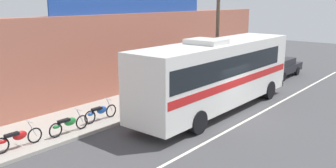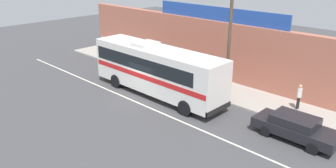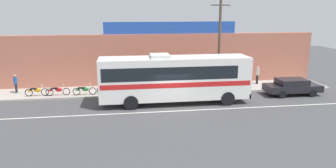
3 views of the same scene
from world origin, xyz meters
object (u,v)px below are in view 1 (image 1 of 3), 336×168
Objects in this scene: parked_car at (279,67)px; utility_pole at (218,23)px; motorcycle_blue at (68,124)px; motorcycle_orange at (18,138)px; intercity_bus at (217,71)px; motorcycle_red at (100,112)px; pedestrian_far_right at (226,59)px; pedestrian_by_curb at (164,80)px.

utility_pole is (-5.90, 1.83, 3.44)m from parked_car.
motorcycle_orange is at bearing 176.04° from motorcycle_blue.
intercity_bus is 6.12m from motorcycle_red.
pedestrian_far_right is 8.64m from pedestrian_by_curb.
utility_pole is 13.93m from motorcycle_orange.
motorcycle_orange and motorcycle_blue have the same top height.
motorcycle_blue is at bearing -173.73° from pedestrian_far_right.
parked_car is at bearing -15.31° from pedestrian_by_curb.
pedestrian_far_right is at bearing 111.60° from parked_car.
intercity_bus is 2.45× the size of parked_car.
motorcycle_blue is 1.92m from motorcycle_red.
parked_car is 0.59× the size of utility_pole.
utility_pole is 5.69m from pedestrian_far_right.
parked_car reaches higher than motorcycle_red.
utility_pole is at bearing 31.93° from intercity_bus.
pedestrian_by_curb is at bearing 167.50° from utility_pole.
utility_pole is 4.17× the size of motorcycle_red.
pedestrian_far_right is 1.06× the size of pedestrian_by_curb.
pedestrian_far_right is (4.44, 1.85, -3.04)m from utility_pole.
intercity_bus reaches higher than motorcycle_orange.
intercity_bus is 5.78× the size of motorcycle_orange.
motorcycle_red is at bearing 7.16° from motorcycle_blue.
motorcycle_orange is 1.14× the size of pedestrian_far_right.
utility_pole is at bearing 162.74° from parked_car.
pedestrian_far_right is at bearing 5.06° from motorcycle_orange.
intercity_bus is at bearing -31.01° from motorcycle_red.
intercity_bus is at bearing -152.58° from pedestrian_far_right.
parked_car is at bearing -6.19° from motorcycle_orange.
motorcycle_red is at bearing 1.29° from motorcycle_orange.
parked_car is at bearing -68.40° from pedestrian_far_right.
utility_pole is 4.07× the size of motorcycle_blue.
intercity_bus is 5.52m from utility_pole.
pedestrian_by_curb is (-4.16, 0.92, -3.10)m from utility_pole.
parked_car is at bearing 4.84° from intercity_bus.
pedestrian_far_right is at bearing 6.17° from pedestrian_by_curb.
utility_pole is 11.88m from motorcycle_blue.
parked_car is 17.32m from motorcycle_blue.
motorcycle_orange is 4.05m from motorcycle_red.
intercity_bus reaches higher than parked_car.
intercity_bus is at bearing -17.99° from motorcycle_orange.
pedestrian_by_curb is at bearing 164.69° from parked_car.
motorcycle_orange is (-13.45, 0.27, -3.61)m from utility_pole.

